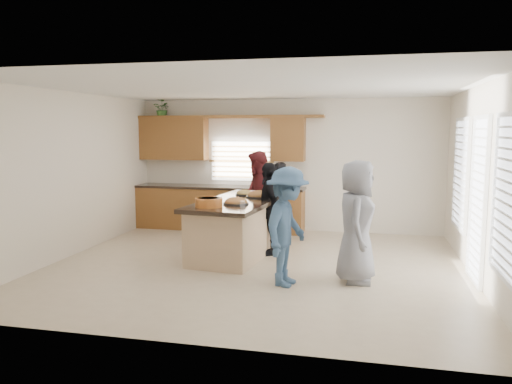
% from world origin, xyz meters
% --- Properties ---
extents(floor, '(6.50, 6.50, 0.00)m').
position_xyz_m(floor, '(0.00, 0.00, 0.00)').
color(floor, beige).
rests_on(floor, ground).
extents(room_shell, '(6.52, 6.02, 2.81)m').
position_xyz_m(room_shell, '(0.00, 0.00, 1.90)').
color(room_shell, silver).
rests_on(room_shell, ground).
extents(back_cabinetry, '(4.08, 0.66, 2.46)m').
position_xyz_m(back_cabinetry, '(-1.47, 2.73, 0.91)').
color(back_cabinetry, brown).
rests_on(back_cabinetry, ground).
extents(right_wall_glazing, '(0.06, 4.00, 2.25)m').
position_xyz_m(right_wall_glazing, '(3.22, -0.13, 1.34)').
color(right_wall_glazing, white).
rests_on(right_wall_glazing, ground).
extents(island, '(1.41, 2.80, 0.95)m').
position_xyz_m(island, '(-0.46, 0.77, 0.45)').
color(island, tan).
rests_on(island, ground).
extents(platter_front, '(0.42, 0.42, 0.17)m').
position_xyz_m(platter_front, '(-0.39, 0.24, 0.98)').
color(platter_front, black).
rests_on(platter_front, island).
extents(platter_mid, '(0.46, 0.46, 0.19)m').
position_xyz_m(platter_mid, '(-0.21, 1.14, 0.98)').
color(platter_mid, black).
rests_on(platter_mid, island).
extents(platter_back, '(0.33, 0.33, 0.13)m').
position_xyz_m(platter_back, '(-0.54, 1.38, 0.98)').
color(platter_back, black).
rests_on(platter_back, island).
extents(salad_bowl, '(0.43, 0.43, 0.14)m').
position_xyz_m(salad_bowl, '(-0.73, -0.14, 1.03)').
color(salad_bowl, '#BE6122').
rests_on(salad_bowl, island).
extents(clear_cup, '(0.08, 0.08, 0.11)m').
position_xyz_m(clear_cup, '(-0.18, -0.15, 1.01)').
color(clear_cup, white).
rests_on(clear_cup, island).
extents(plate_stack, '(0.21, 0.21, 0.05)m').
position_xyz_m(plate_stack, '(-0.42, 1.61, 0.97)').
color(plate_stack, '#C591D3').
rests_on(plate_stack, island).
extents(flower_vase, '(0.14, 0.14, 0.45)m').
position_xyz_m(flower_vase, '(-0.27, 2.00, 1.18)').
color(flower_vase, silver).
rests_on(flower_vase, island).
extents(potted_plant, '(0.47, 0.44, 0.42)m').
position_xyz_m(potted_plant, '(-2.75, 2.82, 2.61)').
color(potted_plant, '#3C712D').
rests_on(potted_plant, back_cabinetry).
extents(woman_left_back, '(0.48, 0.61, 1.49)m').
position_xyz_m(woman_left_back, '(-0.12, 2.60, 0.74)').
color(woman_left_back, black).
rests_on(woman_left_back, ground).
extents(woman_left_mid, '(0.89, 1.01, 1.75)m').
position_xyz_m(woman_left_mid, '(-0.40, 1.86, 0.88)').
color(woman_left_mid, '#5B1B1E').
rests_on(woman_left_mid, ground).
extents(woman_left_front, '(0.72, 1.02, 1.60)m').
position_xyz_m(woman_left_front, '(0.05, 0.82, 0.80)').
color(woman_left_front, black).
rests_on(woman_left_front, ground).
extents(woman_right_back, '(0.82, 1.17, 1.66)m').
position_xyz_m(woman_right_back, '(0.64, -0.85, 0.83)').
color(woman_right_back, '#375679').
rests_on(woman_right_back, ground).
extents(woman_right_front, '(0.57, 0.86, 1.74)m').
position_xyz_m(woman_right_front, '(1.57, -0.48, 0.87)').
color(woman_right_front, slate).
rests_on(woman_right_front, ground).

